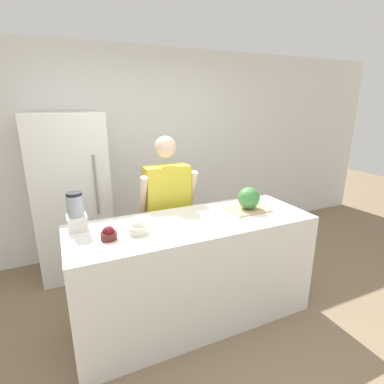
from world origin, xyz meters
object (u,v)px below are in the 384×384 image
at_px(blender, 76,213).
at_px(person, 167,214).
at_px(bowl_cherries, 109,234).
at_px(watermelon, 249,198).
at_px(bowl_cream, 138,228).
at_px(refrigerator, 72,196).

bearing_deg(blender, person, 22.87).
xyz_separation_m(bowl_cherries, blender, (-0.19, 0.28, 0.10)).
distance_m(watermelon, bowl_cherries, 1.31).
bearing_deg(watermelon, person, 137.58).
distance_m(bowl_cherries, bowl_cream, 0.23).
bearing_deg(watermelon, blender, 173.05).
xyz_separation_m(person, blender, (-0.89, -0.37, 0.27)).
bearing_deg(bowl_cream, watermelon, 4.45).
distance_m(bowl_cherries, blender, 0.36).
xyz_separation_m(watermelon, blender, (-1.50, 0.18, 0.02)).
bearing_deg(blender, bowl_cream, -32.38).
bearing_deg(refrigerator, bowl_cherries, -82.76).
bearing_deg(refrigerator, watermelon, -41.18).
relative_size(refrigerator, watermelon, 8.90).
bearing_deg(bowl_cream, refrigerator, 106.28).
relative_size(watermelon, bowl_cherries, 1.72).
relative_size(person, bowl_cherries, 13.59).
bearing_deg(person, refrigerator, 139.72).
distance_m(refrigerator, blender, 1.13).
distance_m(person, watermelon, 0.86).
bearing_deg(watermelon, refrigerator, 138.82).
distance_m(watermelon, blender, 1.51).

